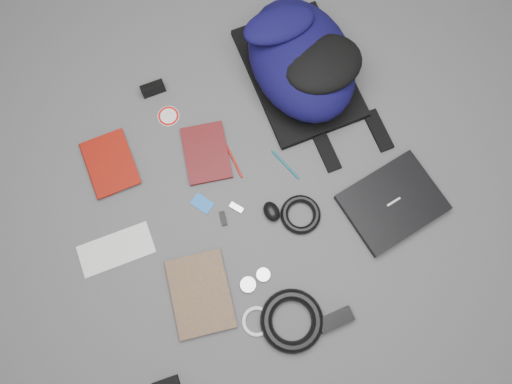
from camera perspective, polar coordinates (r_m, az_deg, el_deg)
ground at (r=1.74m, az=0.00°, el=-0.17°), size 4.00×4.00×0.00m
backpack at (r=1.81m, az=5.21°, el=14.85°), size 0.49×0.62×0.23m
laptop at (r=1.78m, az=15.33°, el=-1.20°), size 0.33×0.27×0.03m
textbook_red at (r=1.84m, az=-18.65°, el=2.15°), size 0.21×0.25×0.02m
comic_book at (r=1.70m, az=-9.59°, el=-12.16°), size 0.28×0.32×0.02m
envelope at (r=1.76m, az=-15.70°, el=-6.34°), size 0.27×0.17×0.00m
dvd_case at (r=1.78m, az=-5.71°, el=4.46°), size 0.23×0.26×0.02m
compact_camera at (r=1.89m, az=-11.68°, el=11.49°), size 0.09×0.05×0.05m
sticker_disc at (r=1.86m, az=-9.98°, el=8.54°), size 0.10×0.10×0.00m
pen_teal at (r=1.77m, az=3.37°, el=3.14°), size 0.02×0.14×0.01m
pen_red at (r=1.77m, az=-2.63°, el=3.74°), size 0.03×0.15×0.01m
id_badge at (r=1.74m, az=-6.17°, el=-1.31°), size 0.07×0.08×0.00m
usb_black at (r=1.72m, az=-3.76°, el=-3.04°), size 0.04×0.05×0.01m
usb_silver at (r=1.72m, az=-2.24°, el=-1.79°), size 0.04×0.05×0.01m
mouse at (r=1.70m, az=1.79°, el=-2.25°), size 0.06×0.08×0.04m
headphone_left at (r=1.68m, az=0.84°, el=-9.43°), size 0.06×0.06×0.01m
headphone_right at (r=1.68m, az=-0.91°, el=-10.54°), size 0.07×0.07×0.01m
cable_coil at (r=1.71m, az=5.12°, el=-2.58°), size 0.14×0.14×0.03m
power_brick at (r=1.69m, az=9.07°, el=-14.22°), size 0.12×0.07×0.03m
power_cord_coil at (r=1.67m, az=4.11°, el=-14.47°), size 0.23×0.23×0.04m
white_cable_coil at (r=1.68m, az=0.08°, el=-14.56°), size 0.12×0.12×0.01m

